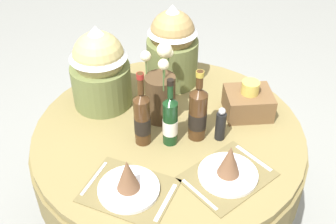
{
  "coord_description": "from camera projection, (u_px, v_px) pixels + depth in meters",
  "views": [
    {
      "loc": [
        -0.12,
        -1.44,
        1.99
      ],
      "look_at": [
        0.0,
        0.03,
        0.84
      ],
      "focal_mm": 44.65,
      "sensor_mm": 36.0,
      "label": 1
    }
  ],
  "objects": [
    {
      "name": "flower_vase",
      "position": [
        160.0,
        93.0,
        1.88
      ],
      "size": [
        0.15,
        0.25,
        0.4
      ],
      "color": "#47331E",
      "rests_on": "dining_table"
    },
    {
      "name": "gift_tub_back_left",
      "position": [
        99.0,
        64.0,
        1.93
      ],
      "size": [
        0.28,
        0.28,
        0.41
      ],
      "color": "olive",
      "rests_on": "dining_table"
    },
    {
      "name": "gift_tub_back_centre",
      "position": [
        172.0,
        43.0,
        2.07
      ],
      "size": [
        0.26,
        0.26,
        0.43
      ],
      "color": "olive",
      "rests_on": "dining_table"
    },
    {
      "name": "place_setting_right",
      "position": [
        229.0,
        168.0,
        1.64
      ],
      "size": [
        0.43,
        0.41,
        0.16
      ],
      "color": "brown",
      "rests_on": "dining_table"
    },
    {
      "name": "wine_bottle_rear",
      "position": [
        198.0,
        113.0,
        1.78
      ],
      "size": [
        0.08,
        0.08,
        0.34
      ],
      "color": "#422814",
      "rests_on": "dining_table"
    },
    {
      "name": "wine_bottle_left",
      "position": [
        171.0,
        120.0,
        1.76
      ],
      "size": [
        0.07,
        0.07,
        0.33
      ],
      "color": "#143819",
      "rests_on": "dining_table"
    },
    {
      "name": "place_setting_left",
      "position": [
        128.0,
        183.0,
        1.58
      ],
      "size": [
        0.42,
        0.39,
        0.16
      ],
      "color": "brown",
      "rests_on": "dining_table"
    },
    {
      "name": "dining_table",
      "position": [
        169.0,
        153.0,
        1.99
      ],
      "size": [
        1.25,
        1.25,
        0.76
      ],
      "color": "olive",
      "rests_on": "ground"
    },
    {
      "name": "pepper_mill",
      "position": [
        221.0,
        125.0,
        1.81
      ],
      "size": [
        0.05,
        0.05,
        0.17
      ],
      "color": "black",
      "rests_on": "dining_table"
    },
    {
      "name": "woven_basket_side_right",
      "position": [
        248.0,
        102.0,
        1.96
      ],
      "size": [
        0.21,
        0.18,
        0.18
      ],
      "color": "brown",
      "rests_on": "dining_table"
    },
    {
      "name": "wine_bottle_centre",
      "position": [
        142.0,
        118.0,
        1.76
      ],
      "size": [
        0.07,
        0.07,
        0.35
      ],
      "color": "#422814",
      "rests_on": "dining_table"
    }
  ]
}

